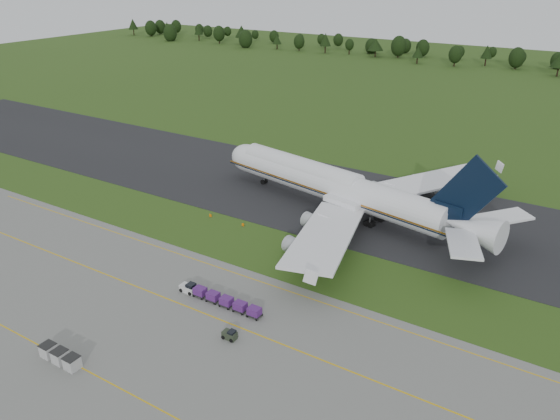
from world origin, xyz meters
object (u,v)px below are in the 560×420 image
Objects in this scene: baggage_train at (218,298)px; uld_row at (60,356)px; edge_markers at (226,220)px; aircraft at (338,187)px; utility_cart at (230,335)px.

uld_row reaches higher than baggage_train.
uld_row is at bearing -80.69° from edge_markers.
uld_row is 46.94m from edge_markers.
aircraft is 64.13m from uld_row.
aircraft is 4.48× the size of baggage_train.
baggage_train reaches higher than utility_cart.
aircraft is 10.29× the size of uld_row.
baggage_train is at bearing 67.20° from uld_row.
baggage_train reaches higher than edge_markers.
uld_row is at bearing -135.32° from utility_cart.
utility_cart is at bearing 44.68° from uld_row.
utility_cart is 0.31× the size of uld_row.
edge_markers is at bearing 124.64° from baggage_train.
aircraft reaches higher than baggage_train.
aircraft is 48.22m from utility_cart.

